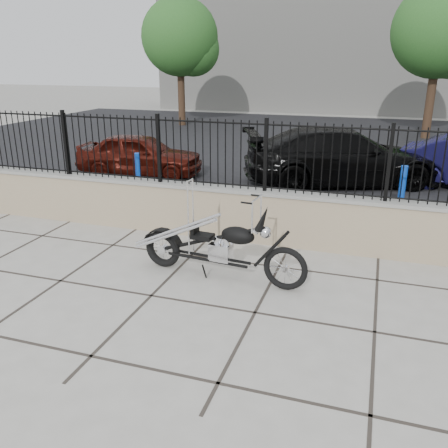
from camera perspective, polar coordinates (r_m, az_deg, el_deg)
name	(u,v)px	position (r m, az deg, el deg)	size (l,w,h in m)	color
ground_plane	(151,296)	(6.79, -8.74, -8.53)	(90.00, 90.00, 0.00)	#99968E
parking_lot	(300,146)	(18.30, 9.15, 9.22)	(30.00, 30.00, 0.00)	black
retaining_wall	(211,211)	(8.72, -1.59, 1.54)	(14.00, 0.36, 0.96)	gray
iron_fence	(210,153)	(8.45, -1.65, 8.53)	(14.00, 0.08, 1.20)	black
background_building	(342,43)	(31.95, 13.98, 20.37)	(22.00, 6.00, 8.00)	beige
chopper_motorcycle	(218,230)	(6.96, -0.77, -0.78)	(2.50, 0.44, 1.50)	black
car_red	(140,154)	(13.60, -10.08, 8.24)	(1.40, 3.47, 1.18)	#400F09
car_black	(342,156)	(12.79, 13.96, 7.92)	(2.05, 5.05, 1.47)	black
bollard_a	(138,175)	(11.52, -10.27, 5.86)	(0.12, 0.12, 1.04)	blue
bollard_b	(402,192)	(10.33, 20.58, 3.57)	(0.13, 0.13, 1.11)	#0B4AB2
tree_left	(180,33)	(23.90, -5.36, 21.89)	(3.58, 3.58, 6.04)	#382619
tree_right	(441,25)	(21.48, 24.61, 20.91)	(3.67, 3.67, 6.19)	#382619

